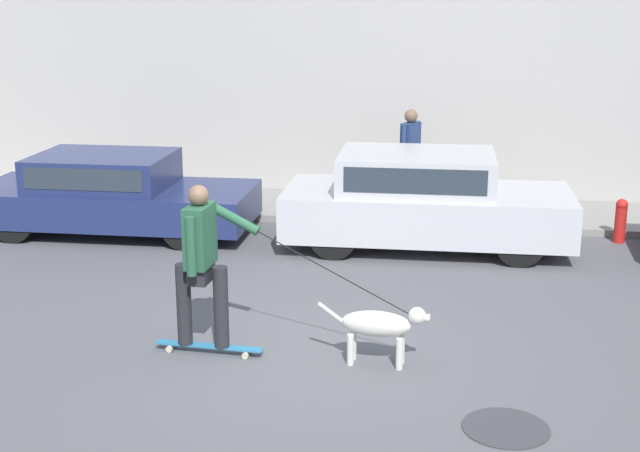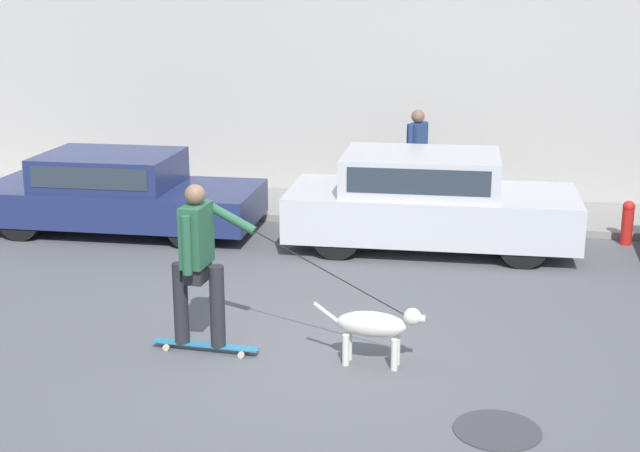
{
  "view_description": "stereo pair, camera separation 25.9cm",
  "coord_description": "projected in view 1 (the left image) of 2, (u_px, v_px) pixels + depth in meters",
  "views": [
    {
      "loc": [
        1.52,
        -8.38,
        3.7
      ],
      "look_at": [
        -0.22,
        1.69,
        0.95
      ],
      "focal_mm": 50.0,
      "sensor_mm": 36.0,
      "label": 1
    },
    {
      "loc": [
        1.78,
        -8.33,
        3.7
      ],
      "look_at": [
        -0.22,
        1.69,
        0.95
      ],
      "focal_mm": 50.0,
      "sensor_mm": 36.0,
      "label": 2
    }
  ],
  "objects": [
    {
      "name": "fire_hydrant",
      "position": [
        621.0,
        220.0,
        13.23
      ],
      "size": [
        0.18,
        0.18,
        0.67
      ],
      "color": "red",
      "rests_on": "ground_plane"
    },
    {
      "name": "sidewalk_curb",
      "position": [
        378.0,
        209.0,
        15.06
      ],
      "size": [
        30.0,
        1.88,
        0.11
      ],
      "color": "gray",
      "rests_on": "ground_plane"
    },
    {
      "name": "pedestrian_with_bag",
      "position": [
        410.0,
        153.0,
        14.69
      ],
      "size": [
        0.37,
        0.62,
        1.66
      ],
      "rotation": [
        0.0,
        0.0,
        2.71
      ],
      "color": "brown",
      "rests_on": "sidewalk_curb"
    },
    {
      "name": "ground_plane",
      "position": [
        313.0,
        358.0,
        9.18
      ],
      "size": [
        36.0,
        36.0,
        0.0
      ],
      "primitive_type": "plane",
      "color": "#545459"
    },
    {
      "name": "skateboarder",
      "position": [
        202.0,
        260.0,
        9.05
      ],
      "size": [
        2.73,
        0.64,
        1.79
      ],
      "rotation": [
        0.0,
        0.0,
        -0.04
      ],
      "color": "beige",
      "rests_on": "ground_plane"
    },
    {
      "name": "back_wall",
      "position": [
        387.0,
        65.0,
        15.51
      ],
      "size": [
        32.0,
        0.3,
        4.76
      ],
      "color": "#B2ADA8",
      "rests_on": "ground_plane"
    },
    {
      "name": "manhole_cover",
      "position": [
        506.0,
        428.0,
        7.71
      ],
      "size": [
        0.76,
        0.76,
        0.01
      ],
      "color": "#38383D",
      "rests_on": "ground_plane"
    },
    {
      "name": "parked_car_1",
      "position": [
        424.0,
        202.0,
        12.93
      ],
      "size": [
        4.2,
        1.93,
        1.4
      ],
      "rotation": [
        0.0,
        0.0,
        0.04
      ],
      "color": "black",
      "rests_on": "ground_plane"
    },
    {
      "name": "dog",
      "position": [
        380.0,
        325.0,
        8.91
      ],
      "size": [
        1.14,
        0.3,
        0.64
      ],
      "rotation": [
        0.0,
        0.0,
        -0.05
      ],
      "color": "beige",
      "rests_on": "ground_plane"
    },
    {
      "name": "parked_car_0",
      "position": [
        112.0,
        195.0,
        13.74
      ],
      "size": [
        4.3,
        1.89,
        1.22
      ],
      "rotation": [
        0.0,
        0.0,
        0.03
      ],
      "color": "black",
      "rests_on": "ground_plane"
    }
  ]
}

